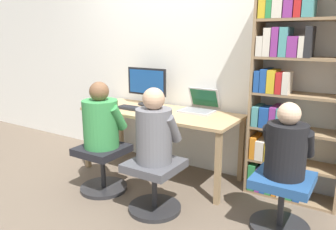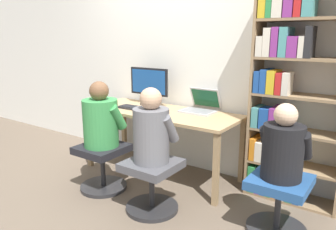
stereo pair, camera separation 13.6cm
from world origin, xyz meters
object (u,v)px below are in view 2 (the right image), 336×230
laptop (200,107)px  office_chair_right (152,181)px  person_at_laptop (151,131)px  desktop_monitor (149,85)px  keyboard (135,108)px  person_at_monitor (101,119)px  bookshelf (286,97)px  person_near_shelf (283,147)px  office_chair_side (278,200)px  office_chair_left (103,163)px

laptop → office_chair_right: bearing=-87.7°
office_chair_right → person_at_laptop: (0.00, 0.00, 0.46)m
desktop_monitor → keyboard: 0.36m
laptop → person_at_monitor: size_ratio=0.55×
bookshelf → person_near_shelf: bookshelf is taller
person_at_laptop → desktop_monitor: bearing=129.1°
desktop_monitor → office_chair_right: 1.33m
person_at_monitor → office_chair_side: size_ratio=1.36×
bookshelf → keyboard: bearing=-169.4°
desktop_monitor → office_chair_right: desktop_monitor is taller
bookshelf → person_near_shelf: bearing=-74.5°
keyboard → office_chair_right: keyboard is taller
office_chair_right → person_at_laptop: person_at_laptop is taller
person_at_monitor → bookshelf: bookshelf is taller
person_at_monitor → office_chair_left: bearing=-90.0°
keyboard → office_chair_side: (1.69, -0.30, -0.46)m
person_at_monitor → laptop: bearing=53.5°
office_chair_side → laptop: bearing=150.0°
person_at_monitor → person_near_shelf: person_at_monitor is taller
bookshelf → office_chair_side: 0.93m
keyboard → person_at_laptop: 0.90m
laptop → office_chair_side: size_ratio=0.75×
person_at_laptop → office_chair_side: bearing=16.0°
person_near_shelf → laptop: bearing=150.2°
office_chair_left → person_at_laptop: bearing=-4.1°
office_chair_side → office_chair_right: bearing=-163.7°
office_chair_right → person_at_monitor: 0.80m
desktop_monitor → keyboard: bearing=-82.9°
desktop_monitor → person_near_shelf: desktop_monitor is taller
laptop → desktop_monitor: bearing=-179.3°
bookshelf → person_at_monitor: bearing=-151.2°
desktop_monitor → keyboard: desktop_monitor is taller
desktop_monitor → person_at_laptop: size_ratio=0.82×
person_at_laptop → bookshelf: size_ratio=0.32×
desktop_monitor → person_at_laptop: desktop_monitor is taller
desktop_monitor → office_chair_left: size_ratio=1.13×
laptop → person_at_laptop: size_ratio=0.54×
office_chair_left → person_near_shelf: bearing=8.4°
person_at_laptop → person_near_shelf: person_at_laptop is taller
office_chair_left → person_at_laptop: (0.66, -0.05, 0.46)m
office_chair_side → person_near_shelf: (0.00, 0.00, 0.43)m
desktop_monitor → office_chair_side: size_ratio=1.13×
desktop_monitor → keyboard: size_ratio=1.27×
person_at_monitor → desktop_monitor: bearing=94.1°
laptop → office_chair_right: size_ratio=0.75×
office_chair_right → laptop: bearing=92.3°
office_chair_left → person_near_shelf: size_ratio=0.81×
keyboard → person_at_laptop: bearing=-41.0°
keyboard → person_at_monitor: size_ratio=0.65×
office_chair_left → bookshelf: (1.50, 0.83, 0.70)m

